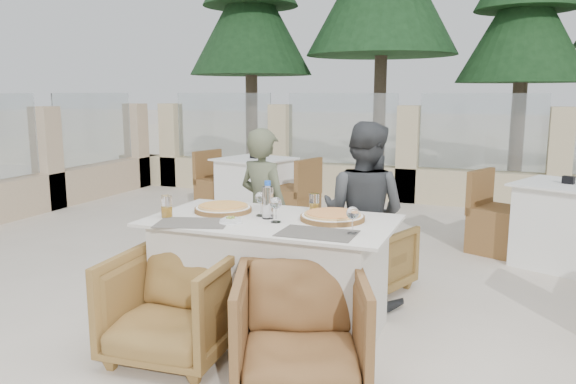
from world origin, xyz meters
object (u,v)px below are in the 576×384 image
(water_bottle, at_px, (268,200))
(armchair_near_left, at_px, (173,306))
(wine_glass_centre, at_px, (261,202))
(beer_glass_left, at_px, (167,207))
(armchair_far_left, at_px, (279,255))
(diner_right, at_px, (363,214))
(diner_left, at_px, (264,210))
(armchair_far_right, at_px, (370,257))
(pizza_left, at_px, (223,208))
(wine_glass_corner, at_px, (353,219))
(olive_dish, at_px, (231,220))
(pizza_right, at_px, (332,216))
(bg_table_b, at_px, (564,225))
(dining_table, at_px, (272,275))
(armchair_near_right, at_px, (300,331))
(wine_glass_near, at_px, (276,208))
(beer_glass_right, at_px, (314,203))
(bg_table_a, at_px, (255,189))

(water_bottle, xyz_separation_m, armchair_near_left, (-0.38, -0.58, -0.57))
(wine_glass_centre, bearing_deg, beer_glass_left, -155.24)
(water_bottle, xyz_separation_m, armchair_far_left, (-0.22, 0.74, -0.60))
(beer_glass_left, height_order, diner_right, diner_right)
(armchair_near_left, height_order, diner_left, diner_left)
(armchair_far_right, distance_m, diner_left, 0.94)
(wine_glass_centre, relative_size, armchair_far_right, 0.31)
(water_bottle, bearing_deg, pizza_left, 167.59)
(wine_glass_corner, bearing_deg, diner_left, 136.47)
(water_bottle, distance_m, armchair_far_left, 0.98)
(water_bottle, height_order, armchair_far_left, water_bottle)
(olive_dish, relative_size, diner_left, 0.08)
(pizza_right, bearing_deg, armchair_near_left, -138.94)
(pizza_right, distance_m, armchair_near_left, 1.15)
(water_bottle, xyz_separation_m, olive_dish, (-0.17, -0.21, -0.10))
(bg_table_b, bearing_deg, dining_table, -106.86)
(dining_table, height_order, pizza_left, pizza_left)
(olive_dish, relative_size, diner_right, 0.08)
(diner_left, height_order, bg_table_b, diner_left)
(beer_glass_left, xyz_separation_m, olive_dish, (0.47, -0.00, -0.05))
(armchair_near_right, height_order, diner_left, diner_left)
(wine_glass_near, bearing_deg, wine_glass_corner, -12.08)
(pizza_left, distance_m, wine_glass_near, 0.50)
(beer_glass_left, bearing_deg, diner_right, 40.10)
(pizza_left, xyz_separation_m, beer_glass_right, (0.60, 0.18, 0.04))
(pizza_left, distance_m, wine_glass_corner, 1.04)
(dining_table, relative_size, bg_table_b, 0.98)
(wine_glass_centre, xyz_separation_m, bg_table_b, (2.06, 2.23, -0.48))
(dining_table, distance_m, wine_glass_centre, 0.49)
(armchair_near_left, distance_m, bg_table_b, 3.71)
(olive_dish, relative_size, bg_table_a, 0.07)
(wine_glass_centre, relative_size, diner_right, 0.13)
(wine_glass_centre, xyz_separation_m, armchair_far_left, (-0.15, 0.69, -0.57))
(diner_left, bearing_deg, bg_table_a, -43.29)
(water_bottle, height_order, armchair_near_right, water_bottle)
(bg_table_a, bearing_deg, diner_right, -34.16)
(beer_glass_left, bearing_deg, wine_glass_centre, 24.76)
(pizza_right, height_order, armchair_near_left, pizza_right)
(olive_dish, bearing_deg, wine_glass_centre, 70.56)
(diner_left, bearing_deg, beer_glass_right, 162.52)
(water_bottle, relative_size, wine_glass_near, 1.36)
(dining_table, distance_m, pizza_right, 0.57)
(diner_left, distance_m, bg_table_b, 2.82)
(wine_glass_corner, bearing_deg, bg_table_b, 61.22)
(bg_table_a, bearing_deg, wine_glass_near, -47.39)
(armchair_near_left, relative_size, bg_table_b, 0.43)
(dining_table, xyz_separation_m, wine_glass_near, (0.06, -0.08, 0.48))
(diner_left, bearing_deg, armchair_far_right, -138.63)
(dining_table, bearing_deg, armchair_near_right, -55.80)
(pizza_left, bearing_deg, armchair_far_left, 77.37)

